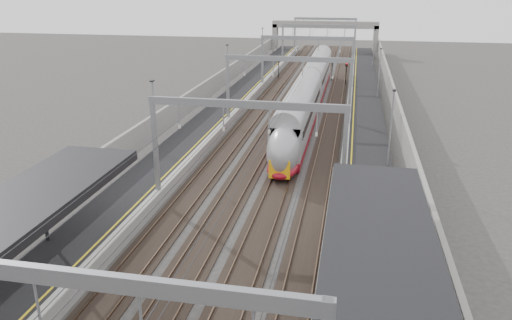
% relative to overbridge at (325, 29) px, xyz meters
% --- Properties ---
extents(platform_left, '(4.00, 120.00, 1.00)m').
position_rel_overbridge_xyz_m(platform_left, '(-8.00, -55.00, -4.81)').
color(platform_left, black).
rests_on(platform_left, ground).
extents(platform_right, '(4.00, 120.00, 1.00)m').
position_rel_overbridge_xyz_m(platform_right, '(8.00, -55.00, -4.81)').
color(platform_right, black).
rests_on(platform_right, ground).
extents(tracks, '(11.40, 140.00, 0.20)m').
position_rel_overbridge_xyz_m(tracks, '(0.00, -55.00, -5.26)').
color(tracks, black).
rests_on(tracks, ground).
extents(overhead_line, '(13.00, 140.00, 6.60)m').
position_rel_overbridge_xyz_m(overhead_line, '(0.00, -48.38, 0.83)').
color(overhead_line, gray).
rests_on(overhead_line, platform_left).
extents(overbridge, '(22.00, 2.20, 6.90)m').
position_rel_overbridge_xyz_m(overbridge, '(0.00, 0.00, 0.00)').
color(overbridge, gray).
rests_on(overbridge, ground).
extents(wall_left, '(0.30, 120.00, 3.20)m').
position_rel_overbridge_xyz_m(wall_left, '(-11.20, -55.00, -3.71)').
color(wall_left, gray).
rests_on(wall_left, ground).
extents(wall_right, '(0.30, 120.00, 3.20)m').
position_rel_overbridge_xyz_m(wall_right, '(11.20, -55.00, -3.71)').
color(wall_right, gray).
rests_on(wall_right, ground).
extents(train, '(2.59, 47.14, 4.10)m').
position_rel_overbridge_xyz_m(train, '(1.50, -51.31, -3.30)').
color(train, maroon).
rests_on(train, ground).
extents(signal_green, '(0.32, 0.32, 3.48)m').
position_rel_overbridge_xyz_m(signal_green, '(-5.20, -29.71, -2.89)').
color(signal_green, black).
rests_on(signal_green, ground).
extents(signal_red_near, '(0.32, 0.32, 3.48)m').
position_rel_overbridge_xyz_m(signal_red_near, '(3.20, -29.57, -2.89)').
color(signal_red_near, black).
rests_on(signal_red_near, ground).
extents(signal_red_far, '(0.32, 0.32, 3.48)m').
position_rel_overbridge_xyz_m(signal_red_far, '(5.40, -32.53, -2.89)').
color(signal_red_far, black).
rests_on(signal_red_far, ground).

